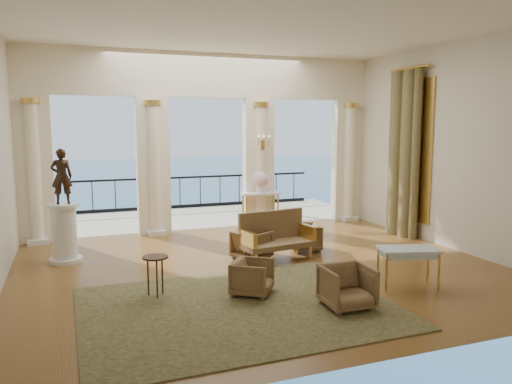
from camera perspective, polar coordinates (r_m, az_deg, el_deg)
name	(u,v)px	position (r m, az deg, el deg)	size (l,w,h in m)	color
floor	(261,268)	(9.64, 0.61, -8.73)	(9.00, 9.00, 0.00)	#512B10
room_walls	(286,115)	(8.21, 3.48, 8.73)	(9.00, 9.00, 9.00)	beige
arcade	(208,130)	(12.88, -5.56, 7.05)	(9.00, 0.56, 4.50)	white
terrace	(192,218)	(15.06, -7.38, -2.95)	(10.00, 3.60, 0.10)	#AFA891
balustrade	(180,196)	(16.53, -8.67, -0.40)	(9.00, 0.06, 1.03)	black
palm_tree	(245,81)	(16.18, -1.23, 12.58)	(2.00, 2.00, 4.50)	#4C3823
sea	(98,190)	(69.25, -17.59, 0.19)	(160.00, 160.00, 0.00)	#2B668F
curtain	(403,154)	(12.68, 16.47, 4.21)	(0.33, 1.40, 4.09)	brown
window_frame	(410,150)	(12.79, 17.16, 4.58)	(0.04, 1.60, 3.40)	gold
wall_sconce	(263,144)	(13.03, 0.81, 5.53)	(0.30, 0.11, 0.33)	gold
rug	(237,307)	(7.68, -2.13, -13.04)	(4.56, 3.55, 0.02)	#2D361A
armchair_a	(252,276)	(8.15, -0.42, -9.55)	(0.61, 0.57, 0.63)	#412F1A
armchair_b	(347,285)	(7.68, 10.38, -10.42)	(0.69, 0.65, 0.71)	#412F1A
armchair_c	(306,236)	(10.97, 5.72, -4.97)	(0.63, 0.59, 0.65)	#412F1A
armchair_d	(252,243)	(10.19, -0.47, -5.88)	(0.65, 0.61, 0.67)	#412F1A
settee	(275,236)	(10.18, 2.24, -5.03)	(1.55, 0.83, 0.98)	#412F1A
game_table	(408,252)	(8.83, 17.03, -6.59)	(1.09, 0.79, 0.67)	#AAC4D5
pedestal	(65,234)	(10.64, -21.03, -4.52)	(0.64, 0.64, 1.18)	silver
statue	(62,176)	(10.47, -21.34, 1.68)	(0.40, 0.26, 1.09)	black
console_table	(261,199)	(13.16, 0.52, -0.75)	(1.04, 0.50, 0.95)	silver
urn	(261,181)	(13.10, 0.52, 1.30)	(0.41, 0.41, 0.54)	white
side_table	(155,262)	(8.13, -11.43, -7.85)	(0.41, 0.41, 0.66)	black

